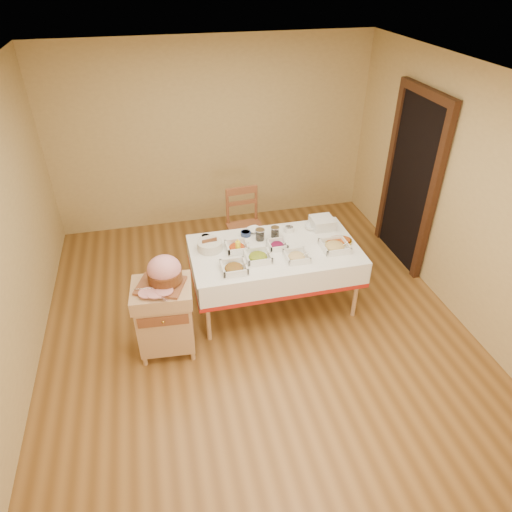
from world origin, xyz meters
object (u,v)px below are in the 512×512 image
(mustard_bottle, at_px, (238,246))
(plate_stack, at_px, (322,223))
(dining_chair, at_px, (245,226))
(dining_table, at_px, (274,261))
(butcher_cart, at_px, (165,315))
(preserve_jar_right, at_px, (275,232))
(preserve_jar_left, at_px, (260,235))
(ham_on_board, at_px, (164,273))
(brass_platter, at_px, (339,241))
(bread_basket, at_px, (210,245))

(mustard_bottle, distance_m, plate_stack, 1.10)
(dining_chair, bearing_deg, plate_stack, -40.65)
(dining_table, bearing_deg, butcher_cart, -159.81)
(butcher_cart, xyz_separation_m, preserve_jar_right, (1.32, 0.70, 0.36))
(dining_table, bearing_deg, dining_chair, 96.86)
(preserve_jar_left, relative_size, plate_stack, 0.53)
(ham_on_board, xyz_separation_m, plate_stack, (1.86, 0.73, -0.12))
(butcher_cart, xyz_separation_m, brass_platter, (1.97, 0.41, 0.32))
(preserve_jar_left, height_order, plate_stack, preserve_jar_left)
(ham_on_board, height_order, plate_stack, ham_on_board)
(dining_table, relative_size, plate_stack, 7.28)
(preserve_jar_left, bearing_deg, bread_basket, -173.33)
(brass_platter, bearing_deg, preserve_jar_left, 162.14)
(preserve_jar_right, bearing_deg, mustard_bottle, -154.94)
(preserve_jar_left, xyz_separation_m, preserve_jar_right, (0.18, 0.02, -0.00))
(ham_on_board, relative_size, bread_basket, 1.68)
(butcher_cart, bearing_deg, mustard_bottle, 29.55)
(dining_chair, distance_m, preserve_jar_left, 0.82)
(dining_chair, relative_size, bread_basket, 3.65)
(plate_stack, bearing_deg, bread_basket, -173.13)
(dining_chair, relative_size, ham_on_board, 2.17)
(dining_chair, distance_m, plate_stack, 1.07)
(bread_basket, bearing_deg, plate_stack, 6.87)
(preserve_jar_right, bearing_deg, dining_table, -105.88)
(preserve_jar_right, relative_size, mustard_bottle, 0.72)
(dining_chair, bearing_deg, brass_platter, -50.84)
(preserve_jar_right, relative_size, bread_basket, 0.45)
(butcher_cart, relative_size, mustard_bottle, 4.80)
(brass_platter, bearing_deg, dining_table, 175.93)
(butcher_cart, xyz_separation_m, bread_basket, (0.56, 0.61, 0.35))
(ham_on_board, bearing_deg, plate_stack, 21.55)
(butcher_cart, bearing_deg, preserve_jar_right, 27.99)
(dining_table, bearing_deg, bread_basket, 167.71)
(plate_stack, bearing_deg, brass_platter, -80.22)
(butcher_cart, bearing_deg, dining_chair, 51.74)
(bread_basket, height_order, brass_platter, bread_basket)
(dining_chair, xyz_separation_m, brass_platter, (0.84, -1.03, 0.27))
(dining_chair, distance_m, mustard_bottle, 1.05)
(preserve_jar_right, height_order, brass_platter, preserve_jar_right)
(butcher_cart, height_order, ham_on_board, ham_on_board)
(ham_on_board, relative_size, preserve_jar_right, 3.74)
(dining_table, xyz_separation_m, bread_basket, (-0.69, 0.15, 0.21))
(butcher_cart, bearing_deg, dining_table, 20.19)
(ham_on_board, distance_m, mustard_bottle, 0.92)
(dining_table, height_order, brass_platter, brass_platter)
(ham_on_board, distance_m, brass_platter, 1.96)
(preserve_jar_left, distance_m, bread_basket, 0.58)
(dining_table, relative_size, mustard_bottle, 10.82)
(dining_table, relative_size, preserve_jar_right, 14.94)
(preserve_jar_right, relative_size, plate_stack, 0.49)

